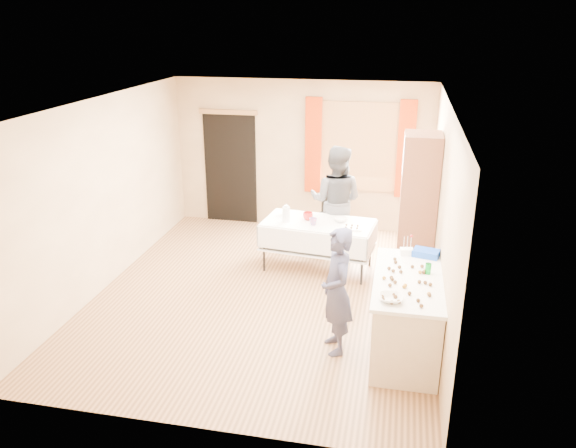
% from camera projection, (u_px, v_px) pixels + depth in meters
% --- Properties ---
extents(floor, '(4.50, 5.50, 0.02)m').
position_uv_depth(floor, '(265.00, 294.00, 7.75)').
color(floor, '#9E7047').
rests_on(floor, ground).
extents(ceiling, '(4.50, 5.50, 0.02)m').
position_uv_depth(ceiling, '(262.00, 102.00, 6.84)').
color(ceiling, white).
rests_on(ceiling, floor).
extents(wall_back, '(4.50, 0.02, 2.60)m').
position_uv_depth(wall_back, '(302.00, 155.00, 9.83)').
color(wall_back, tan).
rests_on(wall_back, floor).
extents(wall_front, '(4.50, 0.02, 2.60)m').
position_uv_depth(wall_front, '(185.00, 304.00, 4.76)').
color(wall_front, tan).
rests_on(wall_front, floor).
extents(wall_left, '(0.02, 5.50, 2.60)m').
position_uv_depth(wall_left, '(104.00, 193.00, 7.72)').
color(wall_left, tan).
rests_on(wall_left, floor).
extents(wall_right, '(0.02, 5.50, 2.60)m').
position_uv_depth(wall_right, '(443.00, 216.00, 6.87)').
color(wall_right, tan).
rests_on(wall_right, floor).
extents(window_frame, '(1.32, 0.06, 1.52)m').
position_uv_depth(window_frame, '(359.00, 147.00, 9.53)').
color(window_frame, olive).
rests_on(window_frame, wall_back).
extents(window_pane, '(1.20, 0.02, 1.40)m').
position_uv_depth(window_pane, '(359.00, 147.00, 9.52)').
color(window_pane, white).
rests_on(window_pane, wall_back).
extents(curtain_left, '(0.28, 0.06, 1.65)m').
position_uv_depth(curtain_left, '(313.00, 146.00, 9.63)').
color(curtain_left, '#A42D08').
rests_on(curtain_left, wall_back).
extents(curtain_right, '(0.28, 0.06, 1.65)m').
position_uv_depth(curtain_right, '(406.00, 150.00, 9.34)').
color(curtain_right, '#A42D08').
rests_on(curtain_right, wall_back).
extents(doorway, '(0.95, 0.04, 2.00)m').
position_uv_depth(doorway, '(230.00, 168.00, 10.15)').
color(doorway, black).
rests_on(doorway, floor).
extents(door_lintel, '(1.05, 0.06, 0.08)m').
position_uv_depth(door_lintel, '(228.00, 112.00, 9.76)').
color(door_lintel, olive).
rests_on(door_lintel, wall_back).
extents(cabinet, '(0.50, 0.60, 2.13)m').
position_uv_depth(cabinet, '(418.00, 209.00, 7.83)').
color(cabinet, brown).
rests_on(cabinet, floor).
extents(counter, '(0.76, 1.60, 0.91)m').
position_uv_depth(counter, '(406.00, 315.00, 6.28)').
color(counter, beige).
rests_on(counter, floor).
extents(party_table, '(1.72, 1.02, 0.75)m').
position_uv_depth(party_table, '(318.00, 241.00, 8.36)').
color(party_table, black).
rests_on(party_table, floor).
extents(chair, '(0.57, 0.57, 1.06)m').
position_uv_depth(chair, '(328.00, 226.00, 9.29)').
color(chair, black).
rests_on(chair, floor).
extents(girl, '(0.78, 0.72, 1.48)m').
position_uv_depth(girl, '(337.00, 291.00, 6.20)').
color(girl, '#2B2C4A').
rests_on(girl, floor).
extents(woman, '(1.02, 0.88, 1.76)m').
position_uv_depth(woman, '(336.00, 201.00, 8.76)').
color(woman, black).
rests_on(woman, floor).
extents(soda_can, '(0.07, 0.07, 0.12)m').
position_uv_depth(soda_can, '(428.00, 269.00, 6.21)').
color(soda_can, '#087C1F').
rests_on(soda_can, counter).
extents(mixing_bowl, '(0.27, 0.27, 0.06)m').
position_uv_depth(mixing_bowl, '(391.00, 298.00, 5.62)').
color(mixing_bowl, white).
rests_on(mixing_bowl, counter).
extents(foam_block, '(0.16, 0.12, 0.08)m').
position_uv_depth(foam_block, '(407.00, 252.00, 6.70)').
color(foam_block, white).
rests_on(foam_block, counter).
extents(blue_basket, '(0.34, 0.27, 0.08)m').
position_uv_depth(blue_basket, '(426.00, 253.00, 6.66)').
color(blue_basket, '#1442BA').
rests_on(blue_basket, counter).
extents(pitcher, '(0.12, 0.12, 0.22)m').
position_uv_depth(pitcher, '(286.00, 214.00, 8.23)').
color(pitcher, silver).
rests_on(pitcher, party_table).
extents(cup_red, '(0.25, 0.25, 0.12)m').
position_uv_depth(cup_red, '(308.00, 216.00, 8.31)').
color(cup_red, '#B21D1C').
rests_on(cup_red, party_table).
extents(cup_rainbow, '(0.17, 0.17, 0.11)m').
position_uv_depth(cup_rainbow, '(313.00, 221.00, 8.11)').
color(cup_rainbow, red).
rests_on(cup_rainbow, party_table).
extents(small_bowl, '(0.23, 0.23, 0.06)m').
position_uv_depth(small_bowl, '(341.00, 220.00, 8.25)').
color(small_bowl, white).
rests_on(small_bowl, party_table).
extents(pastry_tray, '(0.30, 0.23, 0.02)m').
position_uv_depth(pastry_tray, '(352.00, 228.00, 7.98)').
color(pastry_tray, white).
rests_on(pastry_tray, party_table).
extents(bottle, '(0.09, 0.09, 0.16)m').
position_uv_depth(bottle, '(286.00, 209.00, 8.55)').
color(bottle, white).
rests_on(bottle, party_table).
extents(cake_balls, '(0.53, 1.13, 0.04)m').
position_uv_depth(cake_balls, '(405.00, 283.00, 5.97)').
color(cake_balls, '#3F2314').
rests_on(cake_balls, counter).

